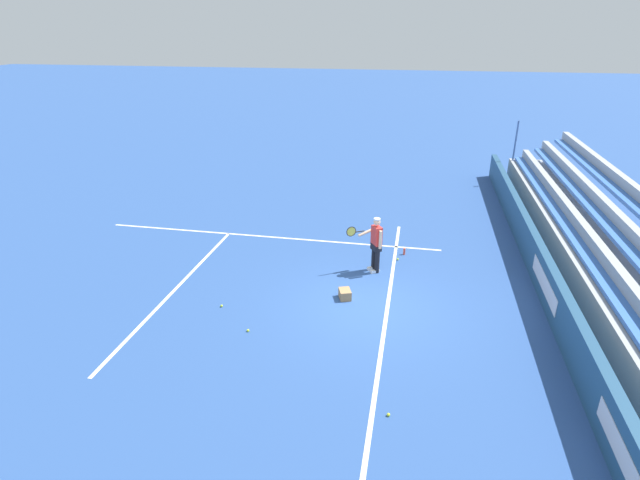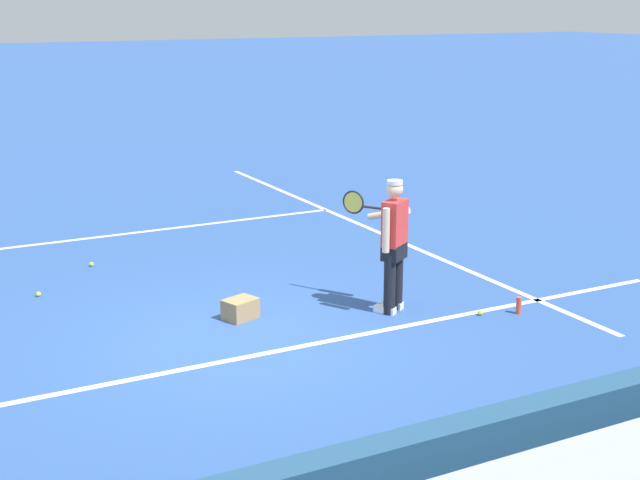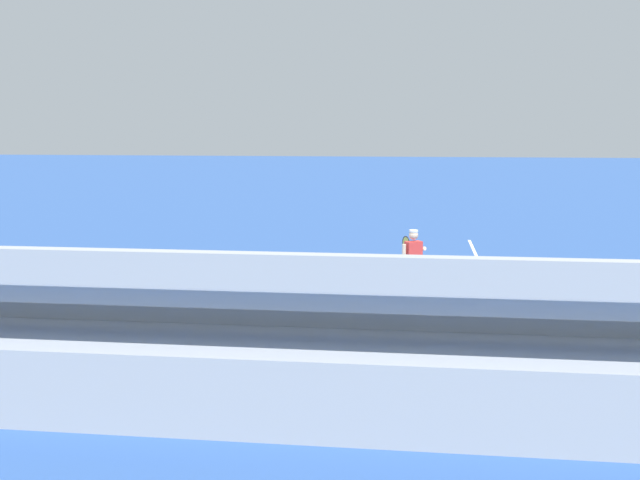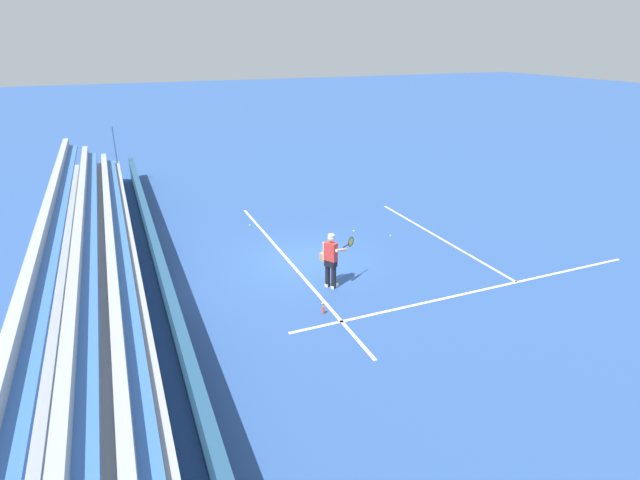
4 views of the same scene
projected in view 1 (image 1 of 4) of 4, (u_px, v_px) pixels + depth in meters
The scene contains 12 objects.
ground_plane at pixel (368, 307), 13.30m from camera, with size 160.00×160.00×0.00m, color #2D5193.
court_baseline_white at pixel (387, 309), 13.21m from camera, with size 12.00×0.10×0.01m, color white.
court_sideline_white at pixel (269, 237), 17.72m from camera, with size 0.10×12.00×0.01m, color white.
court_service_line_white at pixel (177, 287), 14.29m from camera, with size 8.22×0.10×0.01m, color white.
back_wall_sponsor_board at pixel (559, 307), 12.24m from camera, with size 27.66×0.25×1.10m.
tennis_player at pixel (375, 244), 14.91m from camera, with size 0.56×1.06×1.71m.
ball_box_cardboard at pixel (345, 294), 13.67m from camera, with size 0.40×0.30×0.26m, color #A87F51.
tennis_ball_on_baseline at pixel (388, 415), 9.55m from camera, with size 0.07×0.07×0.07m, color #CCE533.
tennis_ball_midcourt at pixel (222, 306), 13.28m from camera, with size 0.07×0.07×0.07m, color #CCE533.
tennis_ball_far_left at pixel (248, 330), 12.20m from camera, with size 0.07×0.07×0.07m, color #CCE533.
tennis_ball_far_right at pixel (398, 259), 15.95m from camera, with size 0.07×0.07×0.07m, color #CCE533.
water_bottle at pixel (404, 251), 16.31m from camera, with size 0.07×0.07×0.22m, color #EA4C33.
Camera 1 is at (-11.55, -0.98, 6.88)m, focal length 28.00 mm.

